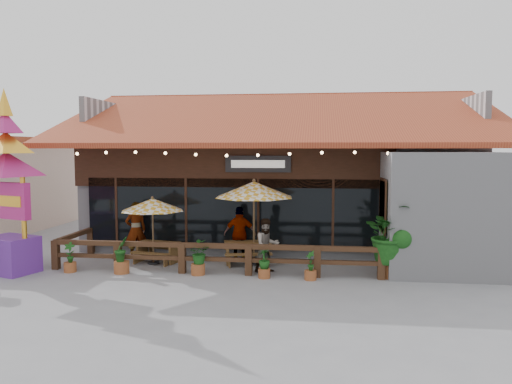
# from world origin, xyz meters

# --- Properties ---
(ground) EXTENTS (100.00, 100.00, 0.00)m
(ground) POSITION_xyz_m (0.00, 0.00, 0.00)
(ground) COLOR gray
(ground) RESTS_ON ground
(restaurant_building) EXTENTS (15.50, 14.73, 6.09)m
(restaurant_building) POSITION_xyz_m (0.26, 6.61, 2.21)
(restaurant_building) COLOR #BBBBC0
(restaurant_building) RESTS_ON ground
(patio_railing) EXTENTS (10.00, 2.60, 0.92)m
(patio_railing) POSITION_xyz_m (-2.25, -0.27, 0.61)
(patio_railing) COLOR #432718
(patio_railing) RESTS_ON ground
(umbrella_left) EXTENTS (2.14, 2.14, 2.19)m
(umbrella_left) POSITION_xyz_m (-3.76, 0.60, 1.91)
(umbrella_left) COLOR brown
(umbrella_left) RESTS_ON ground
(umbrella_right) EXTENTS (3.24, 3.24, 2.75)m
(umbrella_right) POSITION_xyz_m (-0.53, 0.94, 2.40)
(umbrella_right) COLOR brown
(umbrella_right) RESTS_ON ground
(picnic_table_left) EXTENTS (1.60, 1.45, 0.66)m
(picnic_table_left) POSITION_xyz_m (-3.69, 0.83, 0.44)
(picnic_table_left) COLOR brown
(picnic_table_left) RESTS_ON ground
(picnic_table_right) EXTENTS (1.72, 1.56, 0.71)m
(picnic_table_right) POSITION_xyz_m (-0.74, 0.97, 0.48)
(picnic_table_right) COLOR brown
(picnic_table_right) RESTS_ON ground
(thai_sign_tower) EXTENTS (2.75, 2.75, 5.88)m
(thai_sign_tower) POSITION_xyz_m (-7.62, -1.07, 3.11)
(thai_sign_tower) COLOR #612894
(thai_sign_tower) RESTS_ON ground
(tropical_plant) EXTENTS (2.03, 1.97, 2.15)m
(tropical_plant) POSITION_xyz_m (3.57, -0.24, 1.23)
(tropical_plant) COLOR brown
(tropical_plant) RESTS_ON ground
(diner_a) EXTENTS (0.84, 0.76, 1.92)m
(diner_a) POSITION_xyz_m (-4.62, 1.35, 0.96)
(diner_a) COLOR #391D12
(diner_a) RESTS_ON ground
(diner_b) EXTENTS (0.99, 0.93, 1.63)m
(diner_b) POSITION_xyz_m (-0.01, -0.07, 0.81)
(diner_b) COLOR #391D12
(diner_b) RESTS_ON ground
(diner_c) EXTENTS (1.09, 0.51, 1.81)m
(diner_c) POSITION_xyz_m (-1.04, 1.30, 0.91)
(diner_c) COLOR #391D12
(diner_c) RESTS_ON ground
(planter_a) EXTENTS (0.37, 0.37, 0.91)m
(planter_a) POSITION_xyz_m (-5.89, -0.79, 0.38)
(planter_a) COLOR brown
(planter_a) RESTS_ON ground
(planter_b) EXTENTS (0.47, 0.51, 1.11)m
(planter_b) POSITION_xyz_m (-4.29, -0.75, 0.50)
(planter_b) COLOR brown
(planter_b) RESTS_ON ground
(planter_c) EXTENTS (0.80, 0.78, 1.00)m
(planter_c) POSITION_xyz_m (-1.99, -0.64, 0.56)
(planter_c) COLOR brown
(planter_c) RESTS_ON ground
(planter_d) EXTENTS (0.45, 0.45, 0.84)m
(planter_d) POSITION_xyz_m (-0.01, -0.77, 0.41)
(planter_d) COLOR brown
(planter_d) RESTS_ON ground
(planter_e) EXTENTS (0.34, 0.36, 0.84)m
(planter_e) POSITION_xyz_m (1.31, -0.82, 0.35)
(planter_e) COLOR brown
(planter_e) RESTS_ON ground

